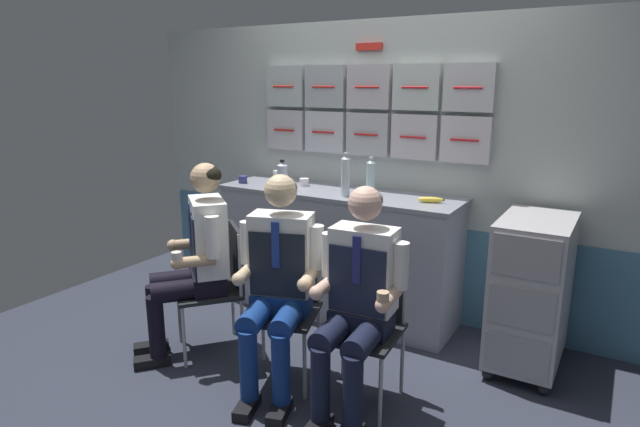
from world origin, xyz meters
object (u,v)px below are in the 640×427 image
at_px(crew_member_left, 196,253).
at_px(water_bottle_blue_cap, 282,176).
at_px(folding_chair_left, 223,276).
at_px(coffee_cup_spare, 277,175).
at_px(service_trolley, 531,290).
at_px(folding_chair_center, 286,293).
at_px(snack_banana, 431,200).
at_px(crew_member_center, 278,276).
at_px(folding_chair_right, 368,310).
at_px(crew_member_right, 357,295).

bearing_deg(crew_member_left, water_bottle_blue_cap, 84.00).
xyz_separation_m(folding_chair_left, coffee_cup_spare, (-0.30, 1.04, 0.48)).
bearing_deg(crew_member_left, coffee_cup_spare, 99.40).
height_order(service_trolley, coffee_cup_spare, coffee_cup_spare).
bearing_deg(folding_chair_center, folding_chair_left, 177.19).
height_order(folding_chair_left, snack_banana, snack_banana).
xyz_separation_m(crew_member_left, coffee_cup_spare, (-0.19, 1.16, 0.30)).
bearing_deg(crew_member_center, water_bottle_blue_cap, 122.76).
relative_size(folding_chair_right, coffee_cup_spare, 11.10).
distance_m(crew_member_center, folding_chair_right, 0.53).
bearing_deg(folding_chair_left, crew_member_left, -130.58).
distance_m(folding_chair_center, crew_member_right, 0.57).
bearing_deg(snack_banana, water_bottle_blue_cap, -172.19).
relative_size(crew_member_center, water_bottle_blue_cap, 5.47).
distance_m(service_trolley, folding_chair_right, 1.05).
relative_size(water_bottle_blue_cap, snack_banana, 1.30).
bearing_deg(snack_banana, folding_chair_left, -140.94).
relative_size(service_trolley, folding_chair_center, 1.15).
relative_size(crew_member_right, water_bottle_blue_cap, 5.39).
bearing_deg(crew_member_left, folding_chair_right, 6.09).
bearing_deg(service_trolley, crew_member_right, -127.29).
relative_size(crew_member_right, snack_banana, 7.03).
relative_size(coffee_cup_spare, snack_banana, 0.43).
bearing_deg(coffee_cup_spare, service_trolley, -7.77).
bearing_deg(coffee_cup_spare, folding_chair_left, -74.10).
distance_m(crew_member_right, snack_banana, 1.07).
distance_m(folding_chair_center, snack_banana, 1.14).
distance_m(service_trolley, crew_member_left, 2.06).
bearing_deg(crew_member_right, coffee_cup_spare, 138.13).
bearing_deg(coffee_cup_spare, snack_banana, -7.41).
bearing_deg(folding_chair_center, crew_member_center, -72.00).
relative_size(service_trolley, crew_member_left, 0.76).
bearing_deg(water_bottle_blue_cap, coffee_cup_spare, 130.77).
distance_m(crew_member_left, crew_member_right, 1.15).
xyz_separation_m(folding_chair_left, folding_chair_right, (1.03, -0.00, 0.00)).
distance_m(folding_chair_left, crew_member_center, 0.61).
relative_size(crew_member_right, coffee_cup_spare, 16.27).
height_order(water_bottle_blue_cap, coffee_cup_spare, water_bottle_blue_cap).
bearing_deg(folding_chair_center, folding_chair_right, 2.71).
relative_size(service_trolley, crew_member_right, 0.78).
xyz_separation_m(crew_member_right, water_bottle_blue_cap, (-1.06, 0.88, 0.39)).
height_order(service_trolley, snack_banana, snack_banana).
relative_size(service_trolley, snack_banana, 5.50).
xyz_separation_m(folding_chair_center, snack_banana, (0.56, 0.89, 0.46)).
height_order(crew_member_center, water_bottle_blue_cap, crew_member_center).
bearing_deg(crew_member_left, service_trolley, 25.49).
relative_size(folding_chair_center, folding_chair_right, 1.00).
distance_m(folding_chair_left, folding_chair_center, 0.51).
relative_size(service_trolley, crew_member_center, 0.77).
bearing_deg(water_bottle_blue_cap, snack_banana, 7.81).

